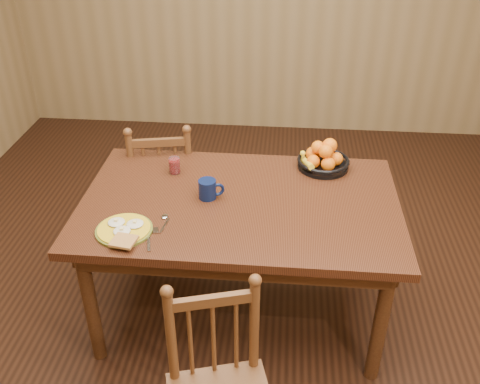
# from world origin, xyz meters

# --- Properties ---
(room) EXTENTS (4.52, 5.02, 2.72)m
(room) POSITION_xyz_m (0.00, 0.00, 1.35)
(room) COLOR black
(room) RESTS_ON ground
(dining_table) EXTENTS (1.60, 1.00, 0.75)m
(dining_table) POSITION_xyz_m (0.00, 0.00, 0.67)
(dining_table) COLOR black
(dining_table) RESTS_ON ground
(chair_far) EXTENTS (0.48, 0.46, 0.90)m
(chair_far) POSITION_xyz_m (-0.54, 0.59, 0.44)
(chair_far) COLOR #543319
(chair_far) RESTS_ON ground
(breakfast_plate) EXTENTS (0.26, 0.30, 0.04)m
(breakfast_plate) POSITION_xyz_m (-0.51, -0.32, 0.76)
(breakfast_plate) COLOR #59601E
(breakfast_plate) RESTS_ON dining_table
(fork) EXTENTS (0.05, 0.18, 0.00)m
(fork) POSITION_xyz_m (-0.37, -0.35, 0.75)
(fork) COLOR silver
(fork) RESTS_ON dining_table
(spoon) EXTENTS (0.04, 0.16, 0.01)m
(spoon) POSITION_xyz_m (-0.34, -0.21, 0.75)
(spoon) COLOR silver
(spoon) RESTS_ON dining_table
(coffee_mug) EXTENTS (0.13, 0.09, 0.10)m
(coffee_mug) POSITION_xyz_m (-0.16, 0.01, 0.80)
(coffee_mug) COLOR #0A1437
(coffee_mug) RESTS_ON dining_table
(juice_glass) EXTENTS (0.06, 0.06, 0.09)m
(juice_glass) POSITION_xyz_m (-0.38, 0.25, 0.79)
(juice_glass) COLOR silver
(juice_glass) RESTS_ON dining_table
(fruit_bowl) EXTENTS (0.29, 0.29, 0.17)m
(fruit_bowl) POSITION_xyz_m (0.43, 0.38, 0.81)
(fruit_bowl) COLOR black
(fruit_bowl) RESTS_ON dining_table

